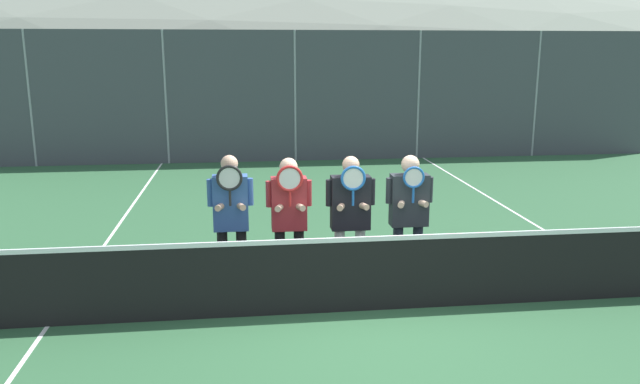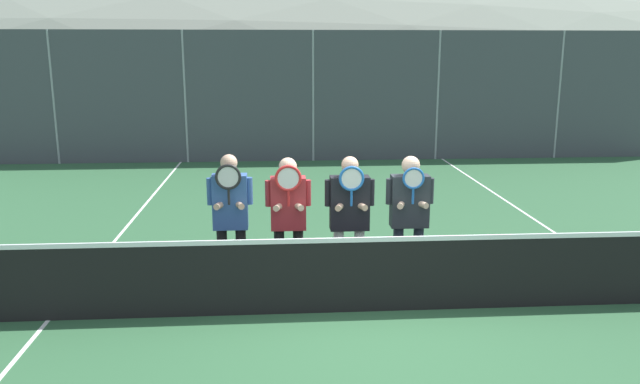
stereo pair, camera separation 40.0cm
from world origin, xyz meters
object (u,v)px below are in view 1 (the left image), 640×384
player_center_left (289,213)px  car_center (428,117)px  player_leftmost (231,214)px  player_rightmost (409,209)px  player_center_right (350,213)px  car_far_left (104,119)px  car_left_of_center (267,117)px

player_center_left → car_center: 13.61m
player_leftmost → car_center: 13.92m
player_rightmost → car_center: bearing=72.3°
player_center_right → player_rightmost: size_ratio=1.01×
car_center → player_center_right: bearing=-110.7°
car_far_left → player_leftmost: bearing=-71.9°
player_leftmost → player_rightmost: size_ratio=1.03×
player_center_right → car_far_left: size_ratio=0.43×
car_far_left → car_left_of_center: size_ratio=0.92×
player_leftmost → car_left_of_center: car_left_of_center is taller
player_center_right → car_left_of_center: 12.74m
player_center_left → player_center_right: size_ratio=0.99×
player_leftmost → car_center: (6.22, 12.46, -0.19)m
car_center → car_far_left: bearing=177.7°
player_rightmost → car_far_left: player_rightmost is taller
player_leftmost → car_center: bearing=63.5°
player_center_left → player_center_right: (0.76, -0.10, 0.01)m
player_center_right → player_leftmost: bearing=176.2°
player_leftmost → car_left_of_center: 12.66m
player_rightmost → player_leftmost: bearing=-179.8°
player_center_left → car_left_of_center: size_ratio=0.39×
player_leftmost → player_center_left: 0.72m
player_leftmost → car_far_left: bearing=108.1°
player_center_right → player_center_left: bearing=172.3°
player_center_left → car_center: bearing=66.2°
player_leftmost → car_far_left: (-4.20, 12.88, -0.18)m
player_rightmost → car_left_of_center: car_left_of_center is taller
player_leftmost → car_center: player_leftmost is taller
player_center_right → car_far_left: (-5.68, 12.98, -0.17)m
player_center_left → car_left_of_center: car_left_of_center is taller
player_rightmost → car_far_left: (-6.45, 12.88, -0.17)m
player_leftmost → player_center_right: bearing=-3.8°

